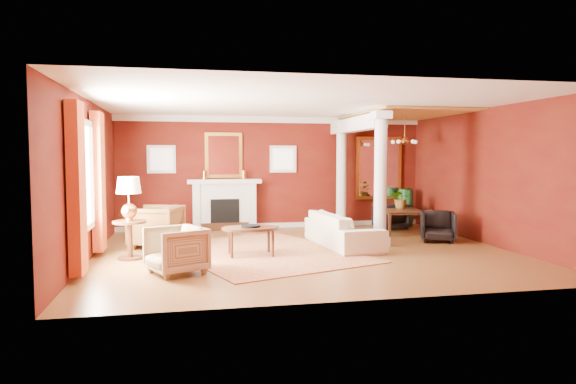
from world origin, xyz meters
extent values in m
plane|color=brown|center=(0.00, 0.00, 0.00)|extent=(8.00, 8.00, 0.00)
cube|color=#51190B|center=(0.00, 3.50, 1.45)|extent=(8.00, 0.04, 2.90)
cube|color=#51190B|center=(0.00, -3.50, 1.45)|extent=(8.00, 0.04, 2.90)
cube|color=#51190B|center=(-4.00, 0.00, 1.45)|extent=(0.04, 7.00, 2.90)
cube|color=#51190B|center=(4.00, 0.00, 1.45)|extent=(0.04, 7.00, 2.90)
cube|color=white|center=(0.00, 0.00, 2.90)|extent=(8.00, 7.00, 0.04)
cube|color=silver|center=(-1.30, 3.33, 0.60)|extent=(1.60, 0.34, 1.20)
cube|color=black|center=(-1.30, 3.16, 0.45)|extent=(0.72, 0.03, 0.70)
cube|color=black|center=(-1.30, 3.16, 0.10)|extent=(1.20, 0.05, 0.20)
cube|color=silver|center=(-1.30, 3.29, 1.24)|extent=(1.85, 0.42, 0.10)
cube|color=silver|center=(-2.00, 3.30, 0.60)|extent=(0.16, 0.40, 1.20)
cube|color=silver|center=(-0.60, 3.30, 0.60)|extent=(0.16, 0.40, 1.20)
cube|color=gold|center=(-1.30, 3.46, 1.90)|extent=(0.95, 0.06, 1.15)
cube|color=white|center=(-1.30, 3.42, 1.90)|extent=(0.78, 0.02, 0.98)
cube|color=silver|center=(-2.85, 3.47, 1.80)|extent=(0.70, 0.06, 0.70)
cube|color=white|center=(-2.85, 3.44, 1.80)|extent=(0.54, 0.02, 0.54)
cube|color=silver|center=(0.25, 3.47, 1.80)|extent=(0.70, 0.06, 0.70)
cube|color=white|center=(0.25, 3.44, 1.80)|extent=(0.54, 0.02, 0.54)
cube|color=white|center=(-3.98, -0.60, 1.55)|extent=(0.03, 1.30, 1.70)
cube|color=silver|center=(-3.95, -1.30, 1.55)|extent=(0.08, 0.10, 1.90)
cube|color=silver|center=(-3.95, 0.10, 1.55)|extent=(0.08, 0.10, 1.90)
cube|color=#B7481F|center=(-3.88, -1.60, 1.40)|extent=(0.18, 0.55, 2.60)
cube|color=#B7481F|center=(-3.88, 0.40, 1.40)|extent=(0.18, 0.55, 2.60)
cube|color=silver|center=(1.70, 0.30, 0.10)|extent=(0.34, 0.34, 0.20)
cylinder|color=silver|center=(1.70, 0.30, 1.45)|extent=(0.26, 0.26, 2.50)
cube|color=silver|center=(1.70, 0.30, 2.72)|extent=(0.36, 0.36, 0.16)
cube|color=silver|center=(1.70, 3.00, 0.10)|extent=(0.34, 0.34, 0.20)
cylinder|color=silver|center=(1.70, 3.00, 1.45)|extent=(0.26, 0.26, 2.50)
cube|color=silver|center=(1.70, 3.00, 2.72)|extent=(0.36, 0.36, 0.16)
cube|color=silver|center=(1.70, 1.90, 2.62)|extent=(0.30, 3.20, 0.32)
cube|color=#C38539|center=(2.85, 1.75, 2.87)|extent=(2.30, 3.40, 0.04)
cube|color=gold|center=(2.90, 3.46, 1.55)|extent=(1.30, 0.06, 1.70)
cube|color=white|center=(2.90, 3.42, 1.55)|extent=(1.10, 0.02, 1.50)
cylinder|color=#C27F3C|center=(2.90, 1.80, 2.58)|extent=(0.02, 0.02, 0.65)
sphere|color=#C27F3C|center=(2.90, 1.80, 2.25)|extent=(0.20, 0.20, 0.20)
sphere|color=#ECE4C8|center=(3.18, 1.80, 2.22)|extent=(0.09, 0.09, 0.09)
sphere|color=#ECE4C8|center=(2.99, 2.07, 2.22)|extent=(0.09, 0.09, 0.09)
sphere|color=#ECE4C8|center=(2.67, 1.96, 2.22)|extent=(0.09, 0.09, 0.09)
sphere|color=#ECE4C8|center=(2.67, 1.64, 2.22)|extent=(0.09, 0.09, 0.09)
sphere|color=#ECE4C8|center=(2.99, 1.53, 2.22)|extent=(0.09, 0.09, 0.09)
cube|color=silver|center=(0.00, 3.46, 2.82)|extent=(8.00, 0.08, 0.16)
cube|color=silver|center=(0.00, 3.46, 0.06)|extent=(8.00, 0.08, 0.12)
cube|color=maroon|center=(-0.83, 0.05, 0.01)|extent=(4.20, 4.82, 0.02)
imported|color=beige|center=(0.94, 0.45, 0.46)|extent=(0.88, 2.40, 0.92)
imported|color=black|center=(-2.88, 1.09, 0.48)|extent=(1.14, 1.17, 0.96)
imported|color=tan|center=(-2.44, -1.45, 0.42)|extent=(1.03, 1.06, 0.83)
cylinder|color=black|center=(-1.08, -0.23, 0.52)|extent=(1.09, 1.09, 0.05)
cylinder|color=black|center=(-1.46, -0.47, 0.25)|extent=(0.05, 0.05, 0.49)
cylinder|color=black|center=(-0.70, -0.47, 0.25)|extent=(0.05, 0.05, 0.49)
cylinder|color=black|center=(-1.46, 0.01, 0.25)|extent=(0.05, 0.05, 0.49)
cylinder|color=black|center=(-0.70, 0.01, 0.25)|extent=(0.05, 0.05, 0.49)
imported|color=black|center=(-1.08, -0.20, 0.65)|extent=(0.15, 0.04, 0.21)
cylinder|color=black|center=(-3.28, -0.09, 0.02)|extent=(0.44, 0.44, 0.04)
cylinder|color=black|center=(-3.28, -0.09, 0.34)|extent=(0.10, 0.10, 0.68)
cylinder|color=black|center=(-3.28, -0.09, 0.68)|extent=(0.60, 0.60, 0.04)
sphere|color=#C27F3C|center=(-3.28, -0.09, 0.88)|extent=(0.28, 0.28, 0.28)
cylinder|color=#C27F3C|center=(-3.28, -0.09, 1.09)|extent=(0.03, 0.03, 0.30)
cone|color=#ECE4C8|center=(-3.28, -0.09, 1.36)|extent=(0.44, 0.44, 0.30)
imported|color=black|center=(2.88, 2.03, 0.47)|extent=(0.83, 1.74, 0.93)
imported|color=black|center=(3.16, 0.57, 0.37)|extent=(0.91, 0.89, 0.73)
imported|color=black|center=(2.91, 2.62, 0.36)|extent=(0.83, 0.80, 0.72)
sphere|color=#15431E|center=(3.50, 3.00, 0.20)|extent=(0.42, 0.42, 0.42)
cylinder|color=#15431E|center=(3.50, 3.00, 0.50)|extent=(0.38, 0.38, 1.00)
imported|color=#26591E|center=(2.95, 2.06, 1.14)|extent=(0.58, 0.62, 0.41)
camera|label=1|loc=(-2.30, -9.74, 1.88)|focal=32.00mm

